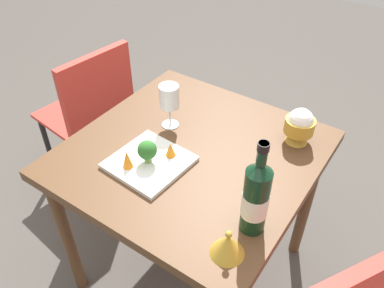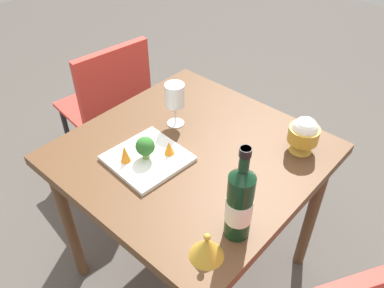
% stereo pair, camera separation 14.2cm
% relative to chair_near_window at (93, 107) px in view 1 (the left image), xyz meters
% --- Properties ---
extents(ground_plane, '(8.00, 8.00, 0.00)m').
position_rel_chair_near_window_xyz_m(ground_plane, '(-0.19, -0.75, -0.53)').
color(ground_plane, '#4C4742').
extents(dining_table, '(0.86, 0.86, 0.74)m').
position_rel_chair_near_window_xyz_m(dining_table, '(-0.19, -0.75, 0.12)').
color(dining_table, brown).
rests_on(dining_table, ground_plane).
extents(chair_near_window, '(0.45, 0.45, 0.85)m').
position_rel_chair_near_window_xyz_m(chair_near_window, '(0.00, 0.00, 0.00)').
color(chair_near_window, red).
rests_on(chair_near_window, ground_plane).
extents(wine_bottle, '(0.08, 0.08, 0.32)m').
position_rel_chair_near_window_xyz_m(wine_bottle, '(-0.38, -1.10, 0.34)').
color(wine_bottle, black).
rests_on(wine_bottle, dining_table).
extents(wine_glass, '(0.08, 0.08, 0.18)m').
position_rel_chair_near_window_xyz_m(wine_glass, '(-0.12, -0.60, 0.34)').
color(wine_glass, white).
rests_on(wine_glass, dining_table).
extents(rice_bowl, '(0.11, 0.11, 0.14)m').
position_rel_chair_near_window_xyz_m(rice_bowl, '(0.07, -1.05, 0.29)').
color(rice_bowl, gold).
rests_on(rice_bowl, dining_table).
extents(rice_bowl_lid, '(0.10, 0.10, 0.09)m').
position_rel_chair_near_window_xyz_m(rice_bowl_lid, '(-0.50, -1.08, 0.25)').
color(rice_bowl_lid, gold).
rests_on(rice_bowl_lid, dining_table).
extents(serving_plate, '(0.27, 0.27, 0.02)m').
position_rel_chair_near_window_xyz_m(serving_plate, '(-0.34, -0.67, 0.22)').
color(serving_plate, white).
rests_on(serving_plate, dining_table).
extents(broccoli_floret, '(0.07, 0.07, 0.09)m').
position_rel_chair_near_window_xyz_m(broccoli_floret, '(-0.34, -0.67, 0.28)').
color(broccoli_floret, '#729E4C').
rests_on(broccoli_floret, serving_plate).
extents(carrot_garnish_left, '(0.04, 0.04, 0.07)m').
position_rel_chair_near_window_xyz_m(carrot_garnish_left, '(-0.40, -0.63, 0.26)').
color(carrot_garnish_left, orange).
rests_on(carrot_garnish_left, serving_plate).
extents(carrot_garnish_right, '(0.04, 0.04, 0.05)m').
position_rel_chair_near_window_xyz_m(carrot_garnish_right, '(-0.27, -0.72, 0.25)').
color(carrot_garnish_right, orange).
rests_on(carrot_garnish_right, serving_plate).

